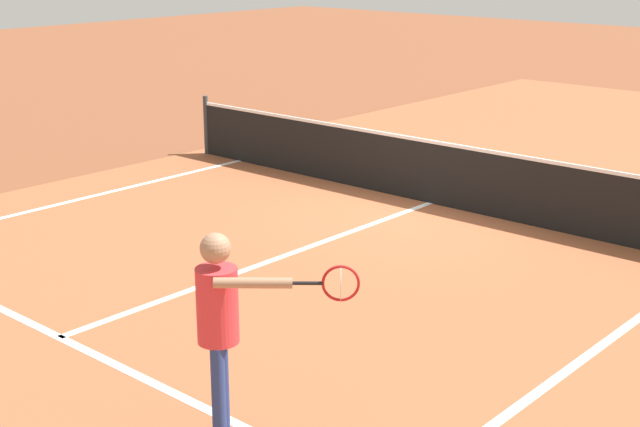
# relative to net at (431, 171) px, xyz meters

# --- Properties ---
(ground_plane) EXTENTS (60.00, 60.00, 0.00)m
(ground_plane) POSITION_rel_net_xyz_m (0.00, 0.00, -0.49)
(ground_plane) COLOR brown
(court_surface_inbounds) EXTENTS (10.62, 24.40, 0.00)m
(court_surface_inbounds) POSITION_rel_net_xyz_m (0.00, 0.00, -0.49)
(court_surface_inbounds) COLOR #9E5433
(court_surface_inbounds) RESTS_ON ground_plane
(line_service_near) EXTENTS (8.22, 0.10, 0.01)m
(line_service_near) POSITION_rel_net_xyz_m (0.00, -6.40, -0.49)
(line_service_near) COLOR white
(line_service_near) RESTS_ON ground_plane
(line_center_service) EXTENTS (0.10, 6.40, 0.01)m
(line_center_service) POSITION_rel_net_xyz_m (0.00, -3.20, -0.49)
(line_center_service) COLOR white
(line_center_service) RESTS_ON ground_plane
(net) EXTENTS (10.03, 0.09, 1.07)m
(net) POSITION_rel_net_xyz_m (0.00, 0.00, 0.00)
(net) COLOR #33383D
(net) RESTS_ON ground_plane
(player_near) EXTENTS (1.09, 0.74, 1.71)m
(player_near) POSITION_rel_net_xyz_m (2.65, -6.62, 0.58)
(player_near) COLOR navy
(player_near) RESTS_ON ground_plane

